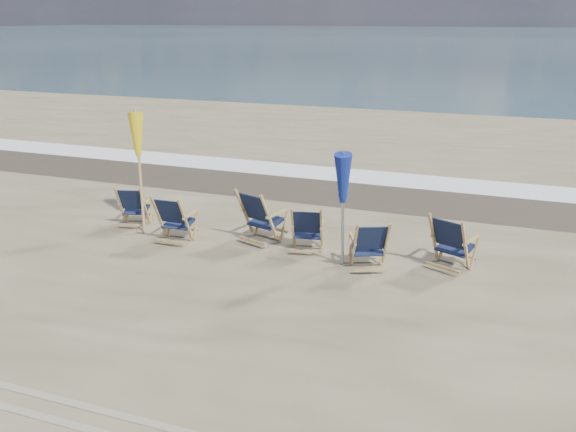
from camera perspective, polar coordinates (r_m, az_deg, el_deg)
name	(u,v)px	position (r m, az deg, el deg)	size (l,w,h in m)	color
ocean	(477,36)	(134.48, 18.66, 16.91)	(400.00, 400.00, 0.00)	#344E56
surf_foam	(361,176)	(15.54, 7.40, 4.03)	(200.00, 1.40, 0.01)	silver
wet_sand_strip	(348,191)	(14.13, 6.12, 2.50)	(200.00, 2.60, 0.00)	#42362A
beach_chair_0	(145,207)	(11.86, -14.36, 0.92)	(0.59, 0.66, 0.92)	#121A36
beach_chair_1	(185,221)	(10.72, -10.41, -0.51)	(0.65, 0.73, 1.01)	#121A36
beach_chair_2	(269,220)	(10.45, -1.92, -0.44)	(0.71, 0.80, 1.11)	#121A36
beach_chair_3	(321,231)	(10.20, 3.39, -1.50)	(0.60, 0.67, 0.94)	#121A36
beach_chair_4	(386,246)	(9.63, 9.93, -3.02)	(0.61, 0.69, 0.96)	#121A36
beach_chair_5	(465,247)	(9.78, 17.53, -3.06)	(0.67, 0.75, 1.04)	#121A36
umbrella_yellow	(137,141)	(11.42, -15.09, 7.35)	(0.30, 0.30, 2.38)	#AA884C
umbrella_blue	(344,182)	(9.31, 5.70, 3.47)	(0.30, 0.30, 2.08)	#A5A5AD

